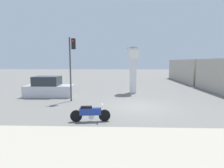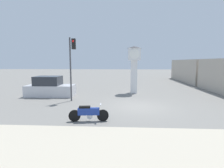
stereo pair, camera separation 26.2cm
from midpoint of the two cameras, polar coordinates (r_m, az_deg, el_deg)
ground_plane at (r=12.31m, az=9.12°, el=-7.32°), size 120.00×120.00×0.00m
motorcycle at (r=9.24m, az=-6.83°, el=-9.40°), size 2.07×0.46×0.92m
clock_tower at (r=17.27m, az=7.65°, el=7.12°), size 1.39×1.39×4.58m
freight_train at (r=24.78m, az=29.24°, el=3.15°), size 2.80×22.49×3.40m
traffic_light at (r=13.89m, az=-12.42°, el=8.22°), size 0.50×0.35×4.93m
parked_car at (r=16.66m, az=-19.16°, el=-1.18°), size 4.23×1.87×1.80m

